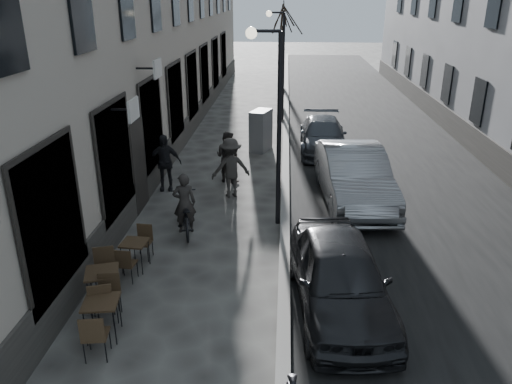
# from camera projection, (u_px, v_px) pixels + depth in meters

# --- Properties ---
(ground) EXTENTS (120.00, 120.00, 0.00)m
(ground) POSITION_uv_depth(u_px,v_px,m) (270.00, 382.00, 8.04)
(ground) COLOR #373532
(ground) RESTS_ON ground
(road) EXTENTS (7.30, 60.00, 0.00)m
(road) POSITION_uv_depth(u_px,v_px,m) (366.00, 131.00, 22.66)
(road) COLOR black
(road) RESTS_ON ground
(kerb) EXTENTS (0.25, 60.00, 0.12)m
(kerb) POSITION_uv_depth(u_px,v_px,m) (286.00, 129.00, 22.84)
(kerb) COLOR gray
(kerb) RESTS_ON ground
(streetlamp_near) EXTENTS (0.90, 0.28, 5.09)m
(streetlamp_near) POSITION_uv_depth(u_px,v_px,m) (273.00, 108.00, 12.44)
(streetlamp_near) COLOR black
(streetlamp_near) RESTS_ON ground
(streetlamp_far) EXTENTS (0.90, 0.28, 5.09)m
(streetlamp_far) POSITION_uv_depth(u_px,v_px,m) (280.00, 54.00, 23.56)
(streetlamp_far) COLOR black
(streetlamp_far) RESTS_ON ground
(tree_near) EXTENTS (2.40, 2.40, 5.70)m
(tree_near) POSITION_uv_depth(u_px,v_px,m) (283.00, 17.00, 25.78)
(tree_near) COLOR black
(tree_near) RESTS_ON ground
(tree_far) EXTENTS (2.40, 2.40, 5.70)m
(tree_far) POSITION_uv_depth(u_px,v_px,m) (283.00, 13.00, 31.34)
(tree_far) COLOR black
(tree_far) RESTS_ON ground
(bistro_set_a) EXTENTS (0.69, 1.54, 0.89)m
(bistro_set_a) POSITION_uv_depth(u_px,v_px,m) (102.00, 315.00, 8.95)
(bistro_set_a) COLOR #2E2014
(bistro_set_a) RESTS_ON ground
(bistro_set_b) EXTENTS (0.85, 1.61, 0.92)m
(bistro_set_b) POSITION_uv_depth(u_px,v_px,m) (103.00, 285.00, 9.85)
(bistro_set_b) COLOR #2E2014
(bistro_set_b) RESTS_ON ground
(bistro_set_c) EXTENTS (0.60, 1.38, 0.80)m
(bistro_set_c) POSITION_uv_depth(u_px,v_px,m) (135.00, 252.00, 11.20)
(bistro_set_c) COLOR #2E2014
(bistro_set_c) RESTS_ON ground
(utility_cabinet) EXTENTS (0.91, 1.20, 1.61)m
(utility_cabinet) POSITION_uv_depth(u_px,v_px,m) (261.00, 131.00, 19.60)
(utility_cabinet) COLOR slate
(utility_cabinet) RESTS_ON ground
(bicycle) EXTENTS (1.08, 1.98, 0.98)m
(bicycle) POSITION_uv_depth(u_px,v_px,m) (185.00, 214.00, 12.95)
(bicycle) COLOR black
(bicycle) RESTS_ON ground
(cyclist_rider) EXTENTS (0.66, 0.52, 1.61)m
(cyclist_rider) POSITION_uv_depth(u_px,v_px,m) (184.00, 203.00, 12.84)
(cyclist_rider) COLOR #292623
(cyclist_rider) RESTS_ON ground
(pedestrian_near) EXTENTS (1.02, 0.93, 1.70)m
(pedestrian_near) POSITION_uv_depth(u_px,v_px,m) (227.00, 157.00, 16.30)
(pedestrian_near) COLOR #272422
(pedestrian_near) RESTS_ON ground
(pedestrian_mid) EXTENTS (1.34, 1.03, 1.83)m
(pedestrian_mid) POSITION_uv_depth(u_px,v_px,m) (231.00, 168.00, 15.09)
(pedestrian_mid) COLOR #2D2B28
(pedestrian_mid) RESTS_ON ground
(pedestrian_far) EXTENTS (1.10, 0.57, 1.80)m
(pedestrian_far) POSITION_uv_depth(u_px,v_px,m) (164.00, 163.00, 15.59)
(pedestrian_far) COLOR black
(pedestrian_far) RESTS_ON ground
(car_near) EXTENTS (2.09, 4.41, 1.46)m
(car_near) POSITION_uv_depth(u_px,v_px,m) (340.00, 276.00, 9.65)
(car_near) COLOR black
(car_near) RESTS_ON ground
(car_mid) EXTENTS (2.10, 5.13, 1.65)m
(car_mid) POSITION_uv_depth(u_px,v_px,m) (354.00, 176.00, 14.69)
(car_mid) COLOR gray
(car_mid) RESTS_ON ground
(car_far) EXTENTS (1.84, 4.37, 1.26)m
(car_far) POSITION_uv_depth(u_px,v_px,m) (323.00, 135.00, 19.59)
(car_far) COLOR #3B3F46
(car_far) RESTS_ON ground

